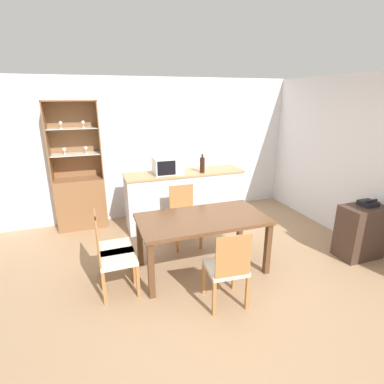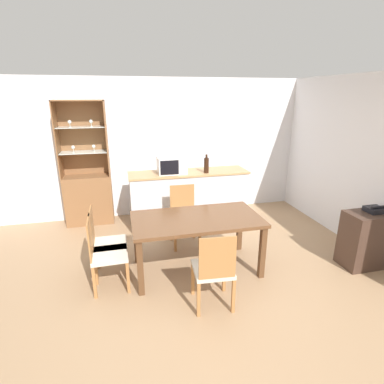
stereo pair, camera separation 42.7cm
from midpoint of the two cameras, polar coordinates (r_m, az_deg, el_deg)
name	(u,v)px [view 2 (the right image)]	position (r m, az deg, el deg)	size (l,w,h in m)	color
ground_plane	(206,287)	(3.86, 6.06, -17.71)	(18.00, 18.00, 0.00)	#A37F5B
wall_back	(169,148)	(5.75, -2.27, 8.32)	(6.80, 0.06, 2.55)	silver
wall_right	(381,169)	(5.00, 34.53, 3.62)	(0.06, 4.60, 2.55)	silver
kitchen_counter	(189,198)	(5.34, 1.66, -1.19)	(2.07, 0.57, 0.97)	silver
display_cabinet	(88,190)	(5.61, -17.11, 0.30)	(0.82, 0.39, 2.17)	brown
dining_table	(196,224)	(3.88, 4.03, -6.16)	(1.65, 0.87, 0.75)	brown
dining_chair_head_far	(184,216)	(4.64, 1.16, -4.66)	(0.42, 0.42, 0.92)	beige
dining_chair_head_near	(214,270)	(3.34, 7.93, -14.54)	(0.45, 0.45, 0.92)	beige
dining_chair_side_left_near	(105,253)	(3.70, -13.00, -11.40)	(0.43, 0.43, 0.92)	beige
dining_chair_side_left_far	(106,243)	(3.93, -13.08, -9.53)	(0.42, 0.42, 0.92)	beige
microwave	(172,165)	(5.09, -1.51, 5.14)	(0.48, 0.37, 0.28)	silver
wine_bottle	(206,165)	(5.12, 5.15, 5.11)	(0.08, 0.08, 0.32)	black
side_cabinet	(366,239)	(4.83, 32.50, -7.68)	(0.61, 0.39, 0.77)	#422D23
telephone	(375,209)	(4.74, 33.74, -2.83)	(0.22, 0.20, 0.10)	black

